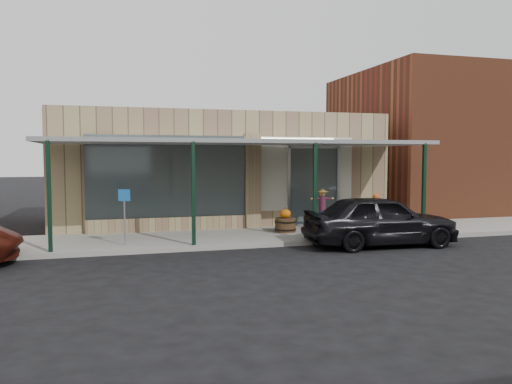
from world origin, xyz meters
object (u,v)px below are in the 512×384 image
object	(u,v)px
parked_sedan	(380,220)
barrel_pumpkin	(285,223)
barrel_scarecrow	(322,215)
handicap_sign	(124,209)

from	to	relation	value
parked_sedan	barrel_pumpkin	bearing A→B (deg)	42.77
barrel_scarecrow	handicap_sign	size ratio (longest dim) A/B	0.90
barrel_pumpkin	parked_sedan	bearing A→B (deg)	-49.53
handicap_sign	parked_sedan	bearing A→B (deg)	1.72
barrel_scarecrow	handicap_sign	bearing A→B (deg)	-148.49
handicap_sign	barrel_pumpkin	bearing A→B (deg)	24.65
handicap_sign	parked_sedan	distance (m)	7.28
barrel_pumpkin	handicap_sign	distance (m)	5.28
barrel_scarecrow	parked_sedan	distance (m)	2.73
barrel_pumpkin	parked_sedan	distance (m)	3.20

